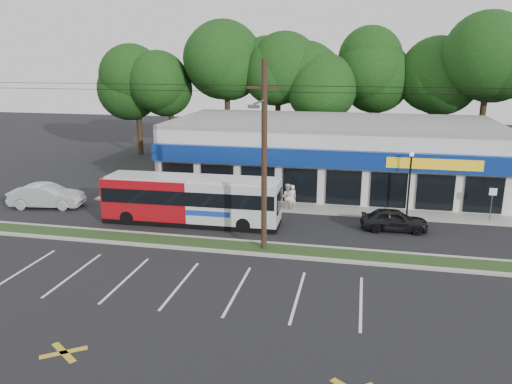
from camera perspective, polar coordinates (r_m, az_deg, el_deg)
The scene contains 15 objects.
ground at distance 26.91m, azimuth -5.85°, elevation -6.87°, with size 120.00×120.00×0.00m, color black.
grass_strip at distance 27.77m, azimuth -5.22°, elevation -6.01°, with size 40.00×1.60×0.12m, color #1C3515.
curb_south at distance 27.01m, azimuth -5.75°, elevation -6.62°, with size 40.00×0.25×0.14m, color #9E9E93.
curb_north at distance 28.53m, azimuth -4.71°, elevation -5.39°, with size 40.00×0.25×0.14m, color #9E9E93.
sidewalk at distance 34.31m, azimuth 6.79°, elevation -1.92°, with size 32.00×2.20×0.10m, color #9E9E93.
strip_mall at distance 40.36m, azimuth 8.57°, elevation 4.40°, with size 25.00×12.55×5.30m.
utility_pole at distance 25.55m, azimuth 0.54°, elevation 4.69°, with size 50.00×2.77×10.00m.
lamp_post at distance 33.47m, azimuth 17.18°, elevation 1.71°, with size 0.30×0.30×4.25m.
sign_post at distance 34.34m, azimuth 25.38°, elevation -0.68°, with size 0.45×0.10×2.23m.
tree_line at distance 49.87m, azimuth 7.86°, elevation 13.11°, with size 46.76×6.76×11.83m.
metrobus at distance 31.14m, azimuth -7.40°, elevation -0.79°, with size 11.10×2.59×2.97m.
car_dark at distance 30.96m, azimuth 15.50°, elevation -3.07°, with size 1.58×3.93×1.34m, color black.
car_silver at distance 37.31m, azimuth -22.83°, elevation -0.41°, with size 1.72×4.94×1.63m, color #B8BCC0.
pedestrian_a at distance 33.76m, azimuth 4.10°, elevation -0.64°, with size 0.65×0.43×1.79m, color silver.
pedestrian_b at distance 33.80m, azimuth 3.55°, elevation -0.56°, with size 0.90×0.70×1.85m, color beige.
Camera 1 is at (7.87, -23.70, 10.03)m, focal length 35.00 mm.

